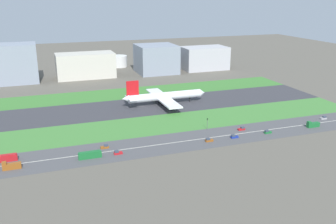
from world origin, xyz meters
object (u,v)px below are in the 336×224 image
at_px(airliner, 163,96).
at_px(car_3, 242,129).
at_px(car_4, 234,137).
at_px(fuel_tank_east, 144,60).
at_px(car_6, 209,140).
at_px(car_1, 324,118).
at_px(hangar_building, 86,65).
at_px(traffic_light, 207,123).
at_px(terminal_building, 13,64).
at_px(car_0, 105,147).
at_px(car_5, 118,153).
at_px(fuel_tank_centre, 119,61).
at_px(truck_1, 11,166).
at_px(fuel_tank_west, 92,61).
at_px(truck_0, 313,125).
at_px(bus_0, 5,158).
at_px(bus_1, 90,155).
at_px(office_tower, 156,59).
at_px(cargo_warehouse, 204,58).
at_px(car_2, 268,132).

xyz_separation_m(airliner, car_3, (27.02, -68.00, -5.31)).
relative_size(car_4, car_3, 1.00).
bearing_deg(fuel_tank_east, car_3, -90.91).
distance_m(airliner, car_6, 78.18).
relative_size(car_1, hangar_building, 0.08).
bearing_deg(traffic_light, terminal_building, 123.30).
bearing_deg(car_6, car_0, -10.02).
distance_m(car_0, car_6, 57.46).
xyz_separation_m(car_5, fuel_tank_centre, (52.58, 237.00, 5.32)).
relative_size(truck_1, car_1, 1.91).
bearing_deg(fuel_tank_west, truck_1, -107.28).
bearing_deg(truck_0, fuel_tank_east, -80.28).
bearing_deg(truck_0, terminal_building, -47.20).
height_order(bus_0, fuel_tank_east, fuel_tank_east).
distance_m(car_1, car_6, 88.66).
height_order(car_0, truck_0, truck_0).
height_order(car_0, fuel_tank_west, fuel_tank_west).
height_order(bus_1, bus_0, same).
bearing_deg(fuel_tank_centre, car_5, -102.51).
bearing_deg(car_0, airliner, 50.40).
relative_size(hangar_building, office_tower, 1.41).
height_order(car_3, traffic_light, traffic_light).
height_order(truck_1, car_6, truck_1).
bearing_deg(car_1, fuel_tank_centre, 111.05).
bearing_deg(truck_0, hangar_building, -59.59).
bearing_deg(car_0, office_tower, 64.36).
bearing_deg(car_4, car_6, 0.00).
bearing_deg(bus_0, fuel_tank_west, 71.27).
relative_size(car_4, bus_0, 0.38).
distance_m(bus_0, fuel_tank_east, 264.85).
distance_m(bus_1, traffic_light, 75.60).
height_order(car_3, truck_1, truck_1).
xyz_separation_m(bus_1, fuel_tank_centre, (66.77, 237.00, 4.43)).
bearing_deg(bus_0, car_3, 0.00).
height_order(truck_1, cargo_warehouse, cargo_warehouse).
xyz_separation_m(car_5, office_tower, (82.60, 192.00, 13.46)).
height_order(car_6, terminal_building, terminal_building).
distance_m(car_4, car_0, 73.22).
bearing_deg(car_6, airliner, -89.76).
xyz_separation_m(traffic_light, terminal_building, (-114.28, 174.01, 13.53)).
xyz_separation_m(truck_1, truck_0, (173.71, 0.00, 0.00)).
distance_m(car_0, office_tower, 202.32).
height_order(car_0, car_1, same).
bearing_deg(car_1, cargo_warehouse, 90.80).
relative_size(car_3, bus_1, 0.38).
distance_m(hangar_building, cargo_warehouse, 127.36).
bearing_deg(cargo_warehouse, car_4, -109.93).
bearing_deg(cargo_warehouse, car_0, -127.99).
bearing_deg(cargo_warehouse, bus_0, -136.47).
bearing_deg(car_2, truck_0, 180.00).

